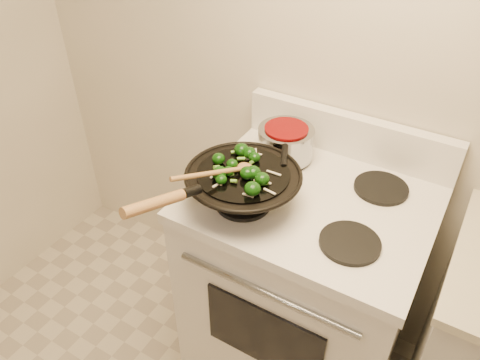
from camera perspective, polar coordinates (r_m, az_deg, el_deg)
The scene contains 5 objects.
stove at distance 1.87m, azimuth 7.63°, elevation -12.66°, with size 0.78×0.67×1.08m.
wok at distance 1.46m, azimuth 0.27°, elevation -0.75°, with size 0.37×0.60×0.22m.
stirfry at distance 1.42m, azimuth 0.12°, elevation 1.38°, with size 0.25×0.25×0.04m.
wooden_spoon at distance 1.40m, azimuth -1.78°, elevation 1.10°, with size 0.16×0.26×0.07m.
saucepan at distance 1.68m, azimuth 5.57°, elevation 4.60°, with size 0.20×0.31×0.12m.
Camera 1 is at (0.13, 0.02, 1.89)m, focal length 35.00 mm.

